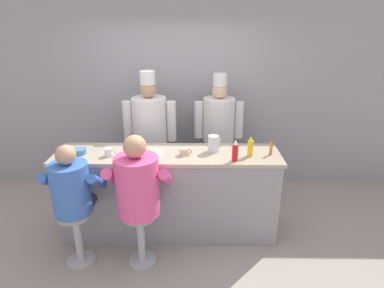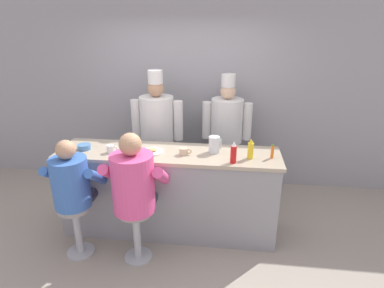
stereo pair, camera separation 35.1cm
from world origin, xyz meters
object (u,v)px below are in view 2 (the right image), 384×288
(coffee_mug_tan, at_px, (184,151))
(diner_seated_pink, at_px, (134,185))
(mustard_bottle_yellow, at_px, (251,149))
(coffee_mug_white, at_px, (111,149))
(hot_sauce_bottle_orange, at_px, (272,152))
(water_pitcher_clear, at_px, (214,144))
(breakfast_plate, at_px, (152,151))
(diner_seated_blue, at_px, (73,186))
(ketchup_bottle_red, at_px, (234,153))
(cereal_bowl, at_px, (84,147))
(cook_in_whites_far, at_px, (226,131))
(cook_in_whites_near, at_px, (157,131))

(coffee_mug_tan, distance_m, diner_seated_pink, 0.67)
(mustard_bottle_yellow, xyz_separation_m, coffee_mug_white, (-1.54, -0.03, -0.06))
(hot_sauce_bottle_orange, height_order, water_pitcher_clear, water_pitcher_clear)
(hot_sauce_bottle_orange, relative_size, breakfast_plate, 0.62)
(mustard_bottle_yellow, height_order, water_pitcher_clear, mustard_bottle_yellow)
(breakfast_plate, distance_m, diner_seated_blue, 0.91)
(ketchup_bottle_red, relative_size, mustard_bottle_yellow, 1.05)
(ketchup_bottle_red, bearing_deg, water_pitcher_clear, 129.03)
(coffee_mug_white, bearing_deg, ketchup_bottle_red, -4.66)
(ketchup_bottle_red, height_order, coffee_mug_white, ketchup_bottle_red)
(hot_sauce_bottle_orange, xyz_separation_m, water_pitcher_clear, (-0.63, 0.09, 0.02))
(mustard_bottle_yellow, height_order, diner_seated_pink, diner_seated_pink)
(breakfast_plate, distance_m, cereal_bowl, 0.80)
(water_pitcher_clear, relative_size, diner_seated_blue, 0.14)
(water_pitcher_clear, xyz_separation_m, cook_in_whites_far, (0.12, 0.96, -0.16))
(water_pitcher_clear, height_order, diner_seated_blue, diner_seated_blue)
(ketchup_bottle_red, xyz_separation_m, mustard_bottle_yellow, (0.18, 0.14, -0.01))
(diner_seated_blue, bearing_deg, cook_in_whites_far, 44.82)
(water_pitcher_clear, xyz_separation_m, diner_seated_blue, (-1.42, -0.58, -0.30))
(cook_in_whites_far, bearing_deg, cook_in_whites_near, -167.70)
(water_pitcher_clear, xyz_separation_m, coffee_mug_tan, (-0.33, -0.11, -0.05))
(coffee_mug_tan, distance_m, cook_in_whites_near, 1.00)
(diner_seated_pink, relative_size, cook_in_whites_near, 0.79)
(ketchup_bottle_red, bearing_deg, coffee_mug_white, 175.34)
(mustard_bottle_yellow, bearing_deg, breakfast_plate, 178.03)
(ketchup_bottle_red, bearing_deg, mustard_bottle_yellow, 37.07)
(breakfast_plate, height_order, diner_seated_pink, diner_seated_pink)
(cereal_bowl, height_order, diner_seated_pink, diner_seated_pink)
(diner_seated_blue, relative_size, cook_in_whites_far, 0.76)
(coffee_mug_tan, bearing_deg, ketchup_bottle_red, -15.84)
(hot_sauce_bottle_orange, bearing_deg, coffee_mug_white, -177.97)
(hot_sauce_bottle_orange, xyz_separation_m, cook_in_whites_near, (-1.45, 0.84, -0.10))
(water_pitcher_clear, bearing_deg, cook_in_whites_far, 82.76)
(cereal_bowl, height_order, coffee_mug_white, coffee_mug_white)
(ketchup_bottle_red, distance_m, diner_seated_blue, 1.70)
(ketchup_bottle_red, distance_m, cook_in_whites_far, 1.24)
(cook_in_whites_far, bearing_deg, coffee_mug_white, -138.78)
(mustard_bottle_yellow, relative_size, cook_in_whites_far, 0.13)
(mustard_bottle_yellow, bearing_deg, diner_seated_pink, -159.03)
(diner_seated_blue, bearing_deg, hot_sauce_bottle_orange, 13.34)
(breakfast_plate, xyz_separation_m, cook_in_whites_near, (-0.13, 0.84, -0.04))
(ketchup_bottle_red, bearing_deg, cook_in_whites_near, 135.45)
(breakfast_plate, distance_m, coffee_mug_tan, 0.37)
(mustard_bottle_yellow, distance_m, diner_seated_blue, 1.90)
(hot_sauce_bottle_orange, xyz_separation_m, diner_seated_blue, (-2.05, -0.49, -0.29))
(ketchup_bottle_red, relative_size, breakfast_plate, 0.94)
(ketchup_bottle_red, relative_size, coffee_mug_white, 1.87)
(diner_seated_blue, bearing_deg, coffee_mug_tan, 22.99)
(diner_seated_pink, bearing_deg, cook_in_whites_near, 92.41)
(cook_in_whites_near, bearing_deg, cook_in_whites_far, 12.30)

